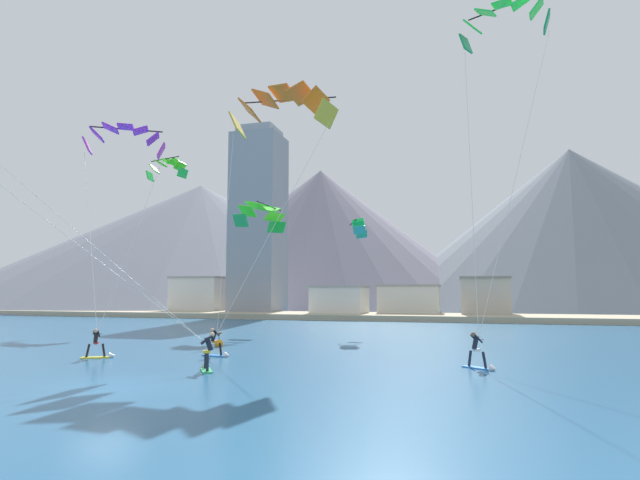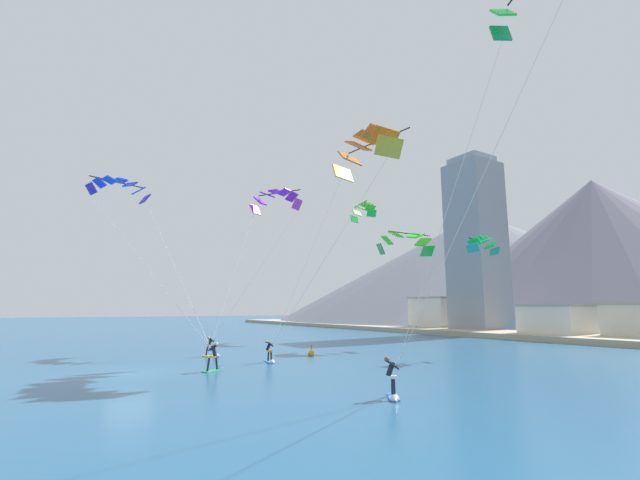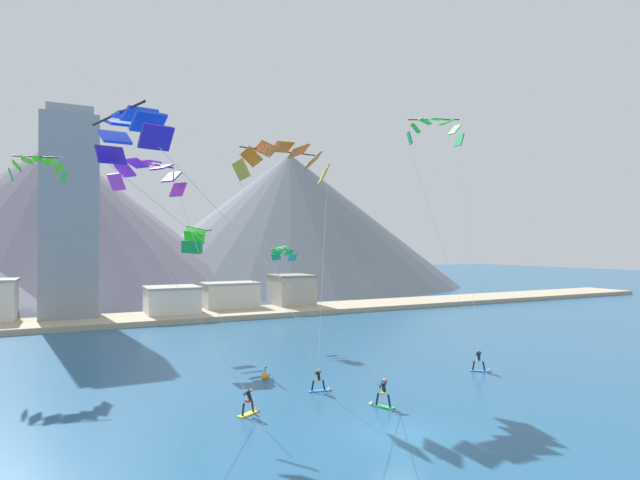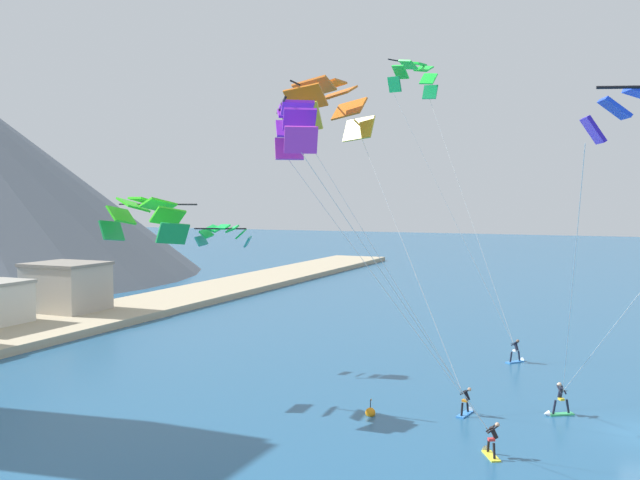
% 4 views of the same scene
% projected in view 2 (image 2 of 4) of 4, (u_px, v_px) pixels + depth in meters
% --- Properties ---
extents(ground_plane, '(400.00, 400.00, 0.00)m').
position_uv_depth(ground_plane, '(132.00, 373.00, 25.28)').
color(ground_plane, '#23567F').
extents(kitesurfer_near_lead, '(1.63, 1.37, 1.79)m').
position_uv_depth(kitesurfer_near_lead, '(393.00, 385.00, 18.16)').
color(kitesurfer_near_lead, '#337FDB').
rests_on(kitesurfer_near_lead, ground).
extents(kitesurfer_near_trail, '(1.78, 0.70, 1.64)m').
position_uv_depth(kitesurfer_near_trail, '(270.00, 356.00, 30.17)').
color(kitesurfer_near_trail, '#337FDB').
rests_on(kitesurfer_near_trail, ground).
extents(kitesurfer_mid_center, '(1.72, 1.19, 1.67)m').
position_uv_depth(kitesurfer_mid_center, '(212.00, 351.00, 33.88)').
color(kitesurfer_mid_center, yellow).
rests_on(kitesurfer_mid_center, ground).
extents(kitesurfer_far_left, '(1.31, 1.67, 1.82)m').
position_uv_depth(kitesurfer_far_left, '(215.00, 361.00, 26.28)').
color(kitesurfer_far_left, '#33B266').
rests_on(kitesurfer_far_left, ground).
extents(parafoil_kite_near_trail, '(8.41, 9.87, 17.51)m').
position_uv_depth(parafoil_kite_near_trail, '(366.00, 149.00, 36.83)').
color(parafoil_kite_near_trail, gold).
extents(parafoil_kite_mid_center, '(7.38, 9.65, 14.61)m').
position_uv_depth(parafoil_kite_mid_center, '(275.00, 199.00, 44.21)').
color(parafoil_kite_mid_center, '#CB36C3').
extents(parafoil_kite_far_left, '(16.42, 7.03, 14.05)m').
position_uv_depth(parafoil_kite_far_left, '(120.00, 188.00, 38.74)').
color(parafoil_kite_far_left, '#2F1BB9').
extents(parafoil_kite_distant_high_outer, '(2.11, 4.16, 1.59)m').
position_uv_depth(parafoil_kite_distant_high_outer, '(482.00, 243.00, 37.29)').
color(parafoil_kite_distant_high_outer, teal).
extents(parafoil_kite_distant_low_drift, '(3.29, 6.37, 2.68)m').
position_uv_depth(parafoil_kite_distant_low_drift, '(405.00, 241.00, 45.14)').
color(parafoil_kite_distant_low_drift, green).
extents(parafoil_kite_distant_mid_solo, '(5.01, 1.91, 2.33)m').
position_uv_depth(parafoil_kite_distant_mid_solo, '(363.00, 210.00, 60.21)').
color(parafoil_kite_distant_mid_solo, green).
extents(race_marker_buoy, '(0.56, 0.56, 1.02)m').
position_uv_depth(race_marker_buoy, '(311.00, 354.00, 34.60)').
color(race_marker_buoy, orange).
rests_on(race_marker_buoy, ground).
extents(shoreline_strip, '(180.00, 10.00, 0.70)m').
position_uv_depth(shoreline_strip, '(573.00, 338.00, 50.46)').
color(shoreline_strip, tan).
rests_on(shoreline_strip, ground).
extents(shore_building_harbour_front, '(8.03, 5.98, 5.84)m').
position_uv_depth(shore_building_harbour_front, '(436.00, 314.00, 75.18)').
color(shore_building_harbour_front, silver).
rests_on(shore_building_harbour_front, ground).
extents(shore_building_quay_west, '(7.29, 6.77, 4.38)m').
position_uv_depth(shore_building_quay_west, '(556.00, 321.00, 54.56)').
color(shore_building_quay_west, silver).
rests_on(shore_building_quay_west, ground).
extents(highrise_tower, '(7.00, 7.00, 28.35)m').
position_uv_depth(highrise_tower, '(476.00, 244.00, 68.30)').
color(highrise_tower, gray).
rests_on(highrise_tower, ground).
extents(mountain_peak_central_summit, '(123.20, 123.20, 32.52)m').
position_uv_depth(mountain_peak_central_summit, '(481.00, 267.00, 128.38)').
color(mountain_peak_central_summit, slate).
rests_on(mountain_peak_central_summit, ground).
extents(mountain_peak_east_shoulder, '(82.54, 82.54, 32.76)m').
position_uv_depth(mountain_peak_east_shoulder, '(599.00, 251.00, 94.70)').
color(mountain_peak_east_shoulder, slate).
rests_on(mountain_peak_east_shoulder, ground).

